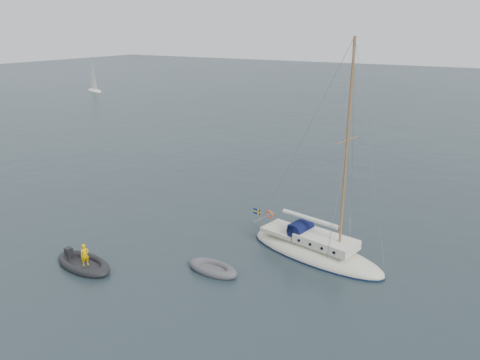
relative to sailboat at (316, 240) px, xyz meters
The scene contains 5 objects.
ground 3.17m from the sailboat, 134.62° to the right, with size 300.00×300.00×0.00m, color black.
sailboat is the anchor object (origin of this frame).
dinghy 6.33m from the sailboat, 132.00° to the right, with size 3.15×1.42×0.45m.
rib 13.39m from the sailboat, 143.69° to the right, with size 4.06×1.84×1.49m.
distant_yacht_a 81.21m from the sailboat, 145.83° to the left, with size 5.71×3.05×7.57m.
Camera 1 is at (10.87, -21.59, 12.96)m, focal length 35.00 mm.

